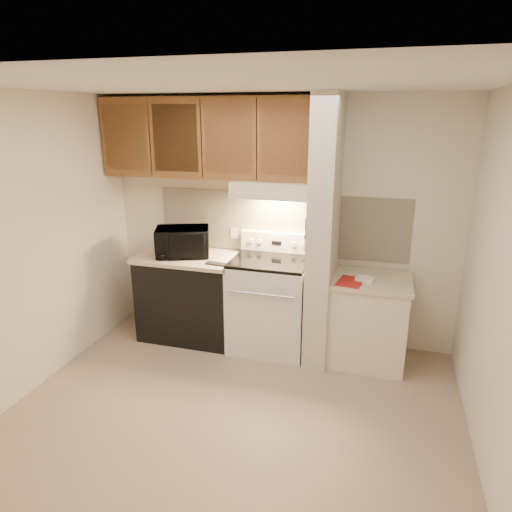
% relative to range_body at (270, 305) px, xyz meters
% --- Properties ---
extents(floor, '(3.60, 3.60, 0.00)m').
position_rel_range_body_xyz_m(floor, '(0.00, -1.16, -0.46)').
color(floor, tan).
rests_on(floor, ground).
extents(ceiling, '(3.60, 3.60, 0.00)m').
position_rel_range_body_xyz_m(ceiling, '(0.00, -1.16, 2.04)').
color(ceiling, white).
rests_on(ceiling, wall_back).
extents(wall_back, '(3.60, 2.50, 0.02)m').
position_rel_range_body_xyz_m(wall_back, '(0.00, 0.34, 0.79)').
color(wall_back, silver).
rests_on(wall_back, floor).
extents(wall_left, '(0.02, 3.00, 2.50)m').
position_rel_range_body_xyz_m(wall_left, '(-1.80, -1.16, 0.79)').
color(wall_left, silver).
rests_on(wall_left, floor).
extents(wall_right, '(0.02, 3.00, 2.50)m').
position_rel_range_body_xyz_m(wall_right, '(1.80, -1.16, 0.79)').
color(wall_right, silver).
rests_on(wall_right, floor).
extents(backsplash, '(2.60, 0.02, 0.63)m').
position_rel_range_body_xyz_m(backsplash, '(0.00, 0.33, 0.78)').
color(backsplash, '#FFF2CD').
rests_on(backsplash, wall_back).
extents(range_body, '(0.76, 0.65, 0.92)m').
position_rel_range_body_xyz_m(range_body, '(0.00, 0.00, 0.00)').
color(range_body, silver).
rests_on(range_body, floor).
extents(oven_window, '(0.50, 0.01, 0.30)m').
position_rel_range_body_xyz_m(oven_window, '(0.00, -0.32, 0.04)').
color(oven_window, black).
rests_on(oven_window, range_body).
extents(oven_handle, '(0.65, 0.02, 0.02)m').
position_rel_range_body_xyz_m(oven_handle, '(0.00, -0.35, 0.26)').
color(oven_handle, silver).
rests_on(oven_handle, range_body).
extents(cooktop, '(0.74, 0.64, 0.03)m').
position_rel_range_body_xyz_m(cooktop, '(0.00, 0.00, 0.48)').
color(cooktop, black).
rests_on(cooktop, range_body).
extents(range_backguard, '(0.76, 0.08, 0.20)m').
position_rel_range_body_xyz_m(range_backguard, '(0.00, 0.28, 0.59)').
color(range_backguard, silver).
rests_on(range_backguard, range_body).
extents(range_display, '(0.10, 0.01, 0.04)m').
position_rel_range_body_xyz_m(range_display, '(0.00, 0.24, 0.59)').
color(range_display, black).
rests_on(range_display, range_backguard).
extents(range_knob_left_outer, '(0.05, 0.02, 0.05)m').
position_rel_range_body_xyz_m(range_knob_left_outer, '(-0.28, 0.24, 0.59)').
color(range_knob_left_outer, silver).
rests_on(range_knob_left_outer, range_backguard).
extents(range_knob_left_inner, '(0.05, 0.02, 0.05)m').
position_rel_range_body_xyz_m(range_knob_left_inner, '(-0.18, 0.24, 0.59)').
color(range_knob_left_inner, silver).
rests_on(range_knob_left_inner, range_backguard).
extents(range_knob_right_inner, '(0.05, 0.02, 0.05)m').
position_rel_range_body_xyz_m(range_knob_right_inner, '(0.18, 0.24, 0.59)').
color(range_knob_right_inner, silver).
rests_on(range_knob_right_inner, range_backguard).
extents(range_knob_right_outer, '(0.05, 0.02, 0.05)m').
position_rel_range_body_xyz_m(range_knob_right_outer, '(0.28, 0.24, 0.59)').
color(range_knob_right_outer, silver).
rests_on(range_knob_right_outer, range_backguard).
extents(dishwasher_front, '(1.00, 0.63, 0.87)m').
position_rel_range_body_xyz_m(dishwasher_front, '(-0.88, 0.01, -0.03)').
color(dishwasher_front, black).
rests_on(dishwasher_front, floor).
extents(left_countertop, '(1.04, 0.67, 0.04)m').
position_rel_range_body_xyz_m(left_countertop, '(-0.88, 0.01, 0.43)').
color(left_countertop, beige).
rests_on(left_countertop, dishwasher_front).
extents(spoon_rest, '(0.25, 0.10, 0.02)m').
position_rel_range_body_xyz_m(spoon_rest, '(-0.48, -0.19, 0.46)').
color(spoon_rest, black).
rests_on(spoon_rest, left_countertop).
extents(teal_jar, '(0.12, 0.12, 0.11)m').
position_rel_range_body_xyz_m(teal_jar, '(-0.83, 0.23, 0.50)').
color(teal_jar, '#1D6363').
rests_on(teal_jar, left_countertop).
extents(outlet, '(0.08, 0.01, 0.12)m').
position_rel_range_body_xyz_m(outlet, '(-0.48, 0.32, 0.64)').
color(outlet, beige).
rests_on(outlet, backsplash).
extents(microwave, '(0.63, 0.53, 0.29)m').
position_rel_range_body_xyz_m(microwave, '(-0.93, -0.01, 0.60)').
color(microwave, black).
rests_on(microwave, left_countertop).
extents(partition_pillar, '(0.22, 0.70, 2.50)m').
position_rel_range_body_xyz_m(partition_pillar, '(0.51, -0.01, 0.79)').
color(partition_pillar, beige).
rests_on(partition_pillar, floor).
extents(pillar_trim, '(0.01, 0.70, 0.04)m').
position_rel_range_body_xyz_m(pillar_trim, '(0.39, -0.01, 0.84)').
color(pillar_trim, brown).
rests_on(pillar_trim, partition_pillar).
extents(knife_strip, '(0.02, 0.42, 0.04)m').
position_rel_range_body_xyz_m(knife_strip, '(0.39, -0.06, 0.86)').
color(knife_strip, black).
rests_on(knife_strip, partition_pillar).
extents(knife_blade_a, '(0.01, 0.03, 0.16)m').
position_rel_range_body_xyz_m(knife_blade_a, '(0.38, -0.23, 0.76)').
color(knife_blade_a, silver).
rests_on(knife_blade_a, knife_strip).
extents(knife_handle_a, '(0.02, 0.02, 0.10)m').
position_rel_range_body_xyz_m(knife_handle_a, '(0.38, -0.20, 0.91)').
color(knife_handle_a, black).
rests_on(knife_handle_a, knife_strip).
extents(knife_blade_b, '(0.01, 0.04, 0.18)m').
position_rel_range_body_xyz_m(knife_blade_b, '(0.38, -0.12, 0.75)').
color(knife_blade_b, silver).
rests_on(knife_blade_b, knife_strip).
extents(knife_handle_b, '(0.02, 0.02, 0.10)m').
position_rel_range_body_xyz_m(knife_handle_b, '(0.38, -0.13, 0.91)').
color(knife_handle_b, black).
rests_on(knife_handle_b, knife_strip).
extents(knife_blade_c, '(0.01, 0.04, 0.20)m').
position_rel_range_body_xyz_m(knife_blade_c, '(0.38, -0.05, 0.74)').
color(knife_blade_c, silver).
rests_on(knife_blade_c, knife_strip).
extents(knife_handle_c, '(0.02, 0.02, 0.10)m').
position_rel_range_body_xyz_m(knife_handle_c, '(0.38, -0.04, 0.91)').
color(knife_handle_c, black).
rests_on(knife_handle_c, knife_strip).
extents(knife_blade_d, '(0.01, 0.04, 0.16)m').
position_rel_range_body_xyz_m(knife_blade_d, '(0.38, 0.01, 0.76)').
color(knife_blade_d, silver).
rests_on(knife_blade_d, knife_strip).
extents(knife_handle_d, '(0.02, 0.02, 0.10)m').
position_rel_range_body_xyz_m(knife_handle_d, '(0.38, 0.03, 0.91)').
color(knife_handle_d, black).
rests_on(knife_handle_d, knife_strip).
extents(knife_blade_e, '(0.01, 0.04, 0.18)m').
position_rel_range_body_xyz_m(knife_blade_e, '(0.38, 0.11, 0.75)').
color(knife_blade_e, silver).
rests_on(knife_blade_e, knife_strip).
extents(knife_handle_e, '(0.02, 0.02, 0.10)m').
position_rel_range_body_xyz_m(knife_handle_e, '(0.38, 0.11, 0.91)').
color(knife_handle_e, black).
rests_on(knife_handle_e, knife_strip).
extents(oven_mitt, '(0.03, 0.10, 0.24)m').
position_rel_range_body_xyz_m(oven_mitt, '(0.38, 0.17, 0.74)').
color(oven_mitt, gray).
rests_on(oven_mitt, partition_pillar).
extents(right_cab_base, '(0.70, 0.60, 0.81)m').
position_rel_range_body_xyz_m(right_cab_base, '(0.97, -0.01, -0.06)').
color(right_cab_base, beige).
rests_on(right_cab_base, floor).
extents(right_countertop, '(0.74, 0.64, 0.04)m').
position_rel_range_body_xyz_m(right_countertop, '(0.97, -0.01, 0.37)').
color(right_countertop, beige).
rests_on(right_countertop, right_cab_base).
extents(red_folder, '(0.26, 0.32, 0.01)m').
position_rel_range_body_xyz_m(red_folder, '(0.79, -0.16, 0.39)').
color(red_folder, '#AF1C18').
rests_on(red_folder, right_countertop).
extents(white_box, '(0.19, 0.15, 0.04)m').
position_rel_range_body_xyz_m(white_box, '(0.92, -0.11, 0.41)').
color(white_box, white).
rests_on(white_box, right_countertop).
extents(range_hood, '(0.78, 0.44, 0.15)m').
position_rel_range_body_xyz_m(range_hood, '(0.00, 0.12, 1.17)').
color(range_hood, beige).
rests_on(range_hood, upper_cabinets).
extents(hood_lip, '(0.78, 0.04, 0.06)m').
position_rel_range_body_xyz_m(hood_lip, '(0.00, -0.08, 1.12)').
color(hood_lip, beige).
rests_on(hood_lip, range_hood).
extents(upper_cabinets, '(2.18, 0.33, 0.77)m').
position_rel_range_body_xyz_m(upper_cabinets, '(-0.69, 0.17, 1.62)').
color(upper_cabinets, brown).
rests_on(upper_cabinets, wall_back).
extents(cab_door_a, '(0.46, 0.01, 0.63)m').
position_rel_range_body_xyz_m(cab_door_a, '(-1.51, 0.01, 1.62)').
color(cab_door_a, brown).
rests_on(cab_door_a, upper_cabinets).
extents(cab_gap_a, '(0.01, 0.01, 0.73)m').
position_rel_range_body_xyz_m(cab_gap_a, '(-1.23, 0.01, 1.62)').
color(cab_gap_a, black).
rests_on(cab_gap_a, upper_cabinets).
extents(cab_door_b, '(0.46, 0.01, 0.63)m').
position_rel_range_body_xyz_m(cab_door_b, '(-0.96, 0.01, 1.62)').
color(cab_door_b, brown).
rests_on(cab_door_b, upper_cabinets).
extents(cab_gap_b, '(0.01, 0.01, 0.73)m').
position_rel_range_body_xyz_m(cab_gap_b, '(-0.69, 0.01, 1.62)').
color(cab_gap_b, black).
rests_on(cab_gap_b, upper_cabinets).
extents(cab_door_c, '(0.46, 0.01, 0.63)m').
position_rel_range_body_xyz_m(cab_door_c, '(-0.42, 0.01, 1.62)').
color(cab_door_c, brown).
rests_on(cab_door_c, upper_cabinets).
extents(cab_gap_c, '(0.01, 0.01, 0.73)m').
position_rel_range_body_xyz_m(cab_gap_c, '(-0.14, 0.01, 1.62)').
color(cab_gap_c, black).
rests_on(cab_gap_c, upper_cabinets).
extents(cab_door_d, '(0.46, 0.01, 0.63)m').
position_rel_range_body_xyz_m(cab_door_d, '(0.13, 0.01, 1.62)').
color(cab_door_d, brown).
rests_on(cab_door_d, upper_cabinets).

